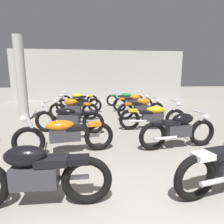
# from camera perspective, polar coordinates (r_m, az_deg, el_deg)

# --- Properties ---
(back_wall) EXTENTS (12.66, 0.24, 3.60)m
(back_wall) POSITION_cam_1_polar(r_m,az_deg,el_deg) (13.89, -3.84, 11.33)
(back_wall) COLOR #B2B2AD
(back_wall) RESTS_ON ground
(support_pillar) EXTENTS (0.36, 0.36, 3.20)m
(support_pillar) POSITION_cam_1_polar(r_m,az_deg,el_deg) (7.87, -26.50, 9.17)
(support_pillar) COLOR #B2B2AD
(support_pillar) RESTS_ON ground
(motorcycle_left_row_0) EXTENTS (1.97, 0.48, 0.88)m
(motorcycle_left_row_0) POSITION_cam_1_polar(r_m,az_deg,el_deg) (2.65, -23.05, -17.46)
(motorcycle_left_row_0) COLOR black
(motorcycle_left_row_0) RESTS_ON ground
(motorcycle_left_row_1) EXTENTS (2.16, 0.70, 0.97)m
(motorcycle_left_row_1) POSITION_cam_1_polar(r_m,az_deg,el_deg) (4.16, -14.57, -6.64)
(motorcycle_left_row_1) COLOR black
(motorcycle_left_row_1) RESTS_ON ground
(motorcycle_left_row_2) EXTENTS (2.14, 0.76, 0.97)m
(motorcycle_left_row_2) POSITION_cam_1_polar(r_m,az_deg,el_deg) (5.69, -13.44, -1.89)
(motorcycle_left_row_2) COLOR black
(motorcycle_left_row_2) RESTS_ON ground
(motorcycle_left_row_3) EXTENTS (1.97, 0.49, 0.88)m
(motorcycle_left_row_3) POSITION_cam_1_polar(r_m,az_deg,el_deg) (7.41, -11.98, 1.14)
(motorcycle_left_row_3) COLOR black
(motorcycle_left_row_3) RESTS_ON ground
(motorcycle_left_row_4) EXTENTS (2.17, 0.68, 0.97)m
(motorcycle_left_row_4) POSITION_cam_1_polar(r_m,az_deg,el_deg) (8.83, -10.35, 2.70)
(motorcycle_left_row_4) COLOR black
(motorcycle_left_row_4) RESTS_ON ground
(motorcycle_left_row_5) EXTENTS (2.17, 0.68, 0.97)m
(motorcycle_left_row_5) POSITION_cam_1_polar(r_m,az_deg,el_deg) (10.57, -10.35, 4.02)
(motorcycle_left_row_5) COLOR black
(motorcycle_left_row_5) RESTS_ON ground
(motorcycle_right_row_1) EXTENTS (1.97, 0.53, 0.88)m
(motorcycle_right_row_1) POSITION_cam_1_polar(r_m,az_deg,el_deg) (4.62, 20.12, -5.12)
(motorcycle_right_row_1) COLOR black
(motorcycle_right_row_1) RESTS_ON ground
(motorcycle_right_row_2) EXTENTS (2.17, 0.68, 0.97)m
(motorcycle_right_row_2) POSITION_cam_1_polar(r_m,az_deg,el_deg) (6.01, 12.71, -1.19)
(motorcycle_right_row_2) COLOR black
(motorcycle_right_row_2) RESTS_ON ground
(motorcycle_right_row_3) EXTENTS (1.97, 0.50, 0.88)m
(motorcycle_right_row_3) POSITION_cam_1_polar(r_m,az_deg,el_deg) (7.44, 9.19, 1.28)
(motorcycle_right_row_3) COLOR black
(motorcycle_right_row_3) RESTS_ON ground
(motorcycle_right_row_4) EXTENTS (1.97, 0.48, 0.88)m
(motorcycle_right_row_4) POSITION_cam_1_polar(r_m,az_deg,el_deg) (9.05, 6.61, 3.04)
(motorcycle_right_row_4) COLOR black
(motorcycle_right_row_4) RESTS_ON ground
(motorcycle_right_row_5) EXTENTS (2.16, 0.68, 0.97)m
(motorcycle_right_row_5) POSITION_cam_1_polar(r_m,az_deg,el_deg) (10.73, 4.08, 4.26)
(motorcycle_right_row_5) COLOR black
(motorcycle_right_row_5) RESTS_ON ground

